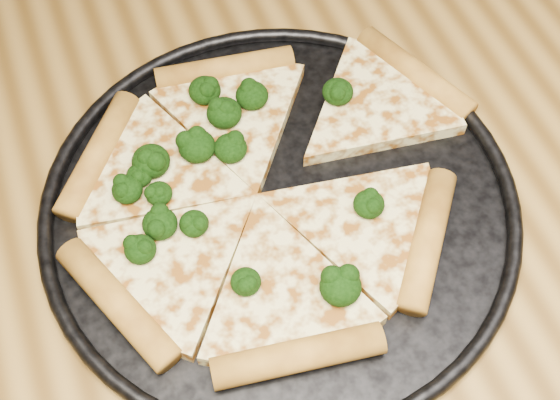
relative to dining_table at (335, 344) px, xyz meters
name	(u,v)px	position (x,y,z in m)	size (l,w,h in m)	color
dining_table	(335,344)	(0.00, 0.00, 0.00)	(1.20, 0.90, 0.75)	olive
pizza_pan	(280,205)	(-0.02, 0.09, 0.10)	(0.39, 0.39, 0.02)	black
pizza	(265,189)	(-0.02, 0.11, 0.11)	(0.38, 0.32, 0.02)	beige
broccoli_florets	(223,170)	(-0.05, 0.13, 0.12)	(0.23, 0.25, 0.02)	black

